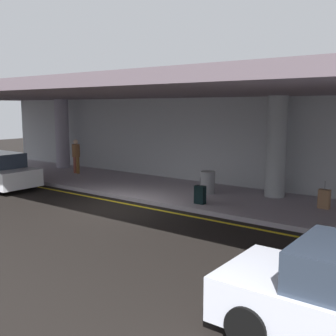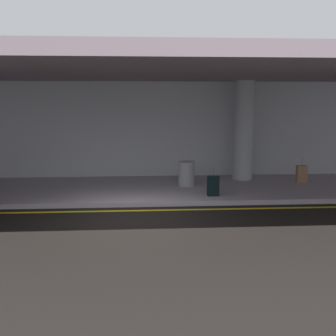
{
  "view_description": "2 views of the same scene",
  "coord_description": "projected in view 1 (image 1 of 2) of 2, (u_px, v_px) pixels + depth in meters",
  "views": [
    {
      "loc": [
        9.6,
        -9.7,
        3.4
      ],
      "look_at": [
        1.34,
        1.32,
        1.32
      ],
      "focal_mm": 43.31,
      "sensor_mm": 36.0,
      "label": 1
    },
    {
      "loc": [
        0.17,
        -10.85,
        3.12
      ],
      "look_at": [
        1.02,
        1.7,
        1.04
      ],
      "focal_mm": 44.42,
      "sensor_mm": 36.0,
      "label": 2
    }
  ],
  "objects": [
    {
      "name": "ceiling_overhang",
      "position": [
        160.0,
        92.0,
        15.34
      ],
      "size": [
        28.0,
        13.2,
        0.3
      ],
      "primitive_type": "cube",
      "color": "slate",
      "rests_on": "support_column_far_left"
    },
    {
      "name": "person_waiting_for_ride",
      "position": [
        76.0,
        154.0,
        19.9
      ],
      "size": [
        0.38,
        0.38,
        1.68
      ],
      "rotation": [
        0.0,
        0.0,
        0.21
      ],
      "color": "brown",
      "rests_on": "sidewalk"
    },
    {
      "name": "terminal_back_wall",
      "position": [
        198.0,
        141.0,
        17.82
      ],
      "size": [
        26.0,
        0.3,
        3.8
      ],
      "primitive_type": "cube",
      "color": "#B1B5B9",
      "rests_on": "ground"
    },
    {
      "name": "ground_plane",
      "position": [
        114.0,
        207.0,
        13.87
      ],
      "size": [
        60.0,
        60.0,
        0.0
      ],
      "primitive_type": "plane",
      "color": "black"
    },
    {
      "name": "lane_stripe_yellow",
      "position": [
        126.0,
        204.0,
        14.35
      ],
      "size": [
        26.0,
        0.14,
        0.01
      ],
      "primitive_type": "cube",
      "color": "yellow",
      "rests_on": "ground"
    },
    {
      "name": "suitcase_upright_primary",
      "position": [
        324.0,
        199.0,
        13.05
      ],
      "size": [
        0.36,
        0.22,
        0.9
      ],
      "rotation": [
        0.0,
        0.0,
        0.36
      ],
      "color": "#946B49",
      "rests_on": "sidewalk"
    },
    {
      "name": "support_column_left_mid",
      "position": [
        276.0,
        147.0,
        14.61
      ],
      "size": [
        0.73,
        0.73,
        3.65
      ],
      "primitive_type": "cylinder",
      "color": "#A3A9AD",
      "rests_on": "sidewalk"
    },
    {
      "name": "sidewalk",
      "position": [
        168.0,
        190.0,
        16.31
      ],
      "size": [
        26.0,
        4.2,
        0.15
      ],
      "primitive_type": "cube",
      "color": "#AAA1AC",
      "rests_on": "ground"
    },
    {
      "name": "suitcase_upright_secondary",
      "position": [
        200.0,
        195.0,
        13.69
      ],
      "size": [
        0.36,
        0.22,
        0.9
      ],
      "rotation": [
        0.0,
        0.0,
        -0.21
      ],
      "color": "black",
      "rests_on": "sidewalk"
    },
    {
      "name": "support_column_far_left",
      "position": [
        62.0,
        134.0,
        21.73
      ],
      "size": [
        0.73,
        0.73,
        3.65
      ],
      "primitive_type": "cylinder",
      "color": "#A6A0B2",
      "rests_on": "sidewalk"
    },
    {
      "name": "trash_bin_steel",
      "position": [
        208.0,
        182.0,
        15.3
      ],
      "size": [
        0.56,
        0.56,
        0.85
      ],
      "primitive_type": "cylinder",
      "color": "gray",
      "rests_on": "sidewalk"
    }
  ]
}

